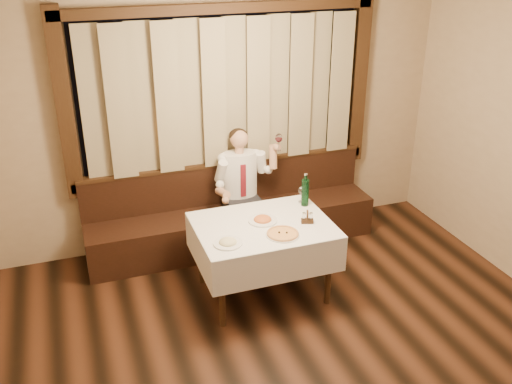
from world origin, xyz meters
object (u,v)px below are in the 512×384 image
object	(u,v)px
dining_table	(263,234)
pizza	(283,234)
pasta_red	(263,218)
pasta_cream	(228,240)
banquette	(232,219)
seated_man	(242,181)
cruet_caddy	(307,219)
green_bottle	(305,192)

from	to	relation	value
dining_table	pizza	distance (m)	0.30
dining_table	pasta_red	world-z (taller)	pasta_red
dining_table	pasta_cream	distance (m)	0.50
banquette	seated_man	distance (m)	0.50
pasta_cream	pasta_red	bearing A→B (deg)	34.50
pasta_cream	pizza	bearing A→B (deg)	-1.44
banquette	pasta_red	bearing A→B (deg)	-89.09
dining_table	seated_man	size ratio (longest dim) A/B	0.94
pizza	pasta_cream	xyz separation A→B (m)	(-0.51, 0.01, 0.02)
cruet_caddy	seated_man	size ratio (longest dim) A/B	0.09
pasta_cream	seated_man	distance (m)	1.29
dining_table	cruet_caddy	xyz separation A→B (m)	(0.40, -0.11, 0.15)
pizza	seated_man	size ratio (longest dim) A/B	0.23
dining_table	pasta_cream	world-z (taller)	pasta_cream
pasta_red	cruet_caddy	size ratio (longest dim) A/B	2.18
dining_table	cruet_caddy	world-z (taller)	cruet_caddy
cruet_caddy	green_bottle	bearing A→B (deg)	88.44
pasta_cream	green_bottle	xyz separation A→B (m)	(0.95, 0.48, 0.11)
banquette	pizza	distance (m)	1.36
dining_table	pizza	size ratio (longest dim) A/B	4.16
banquette	pasta_cream	xyz separation A→B (m)	(-0.42, -1.26, 0.48)
cruet_caddy	seated_man	bearing A→B (deg)	124.52
pizza	cruet_caddy	size ratio (longest dim) A/B	2.43
dining_table	green_bottle	size ratio (longest dim) A/B	3.75
pizza	cruet_caddy	distance (m)	0.34
cruet_caddy	seated_man	world-z (taller)	seated_man
banquette	green_bottle	bearing A→B (deg)	-55.87
banquette	pasta_cream	bearing A→B (deg)	-108.26
seated_man	dining_table	bearing A→B (deg)	-96.34
pizza	pasta_red	bearing A→B (deg)	104.21
pizza	green_bottle	bearing A→B (deg)	48.66
dining_table	pizza	world-z (taller)	pizza
green_bottle	cruet_caddy	xyz separation A→B (m)	(-0.13, -0.35, -0.10)
pasta_cream	seated_man	size ratio (longest dim) A/B	0.19
pasta_red	seated_man	size ratio (longest dim) A/B	0.20
pasta_red	green_bottle	world-z (taller)	green_bottle
dining_table	green_bottle	xyz separation A→B (m)	(0.53, 0.24, 0.25)
green_bottle	cruet_caddy	world-z (taller)	green_bottle
banquette	dining_table	distance (m)	1.08
pizza	seated_man	distance (m)	1.19
green_bottle	seated_man	distance (m)	0.82
dining_table	seated_man	distance (m)	0.95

